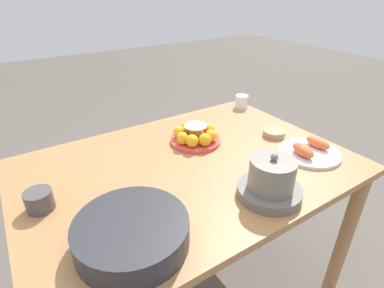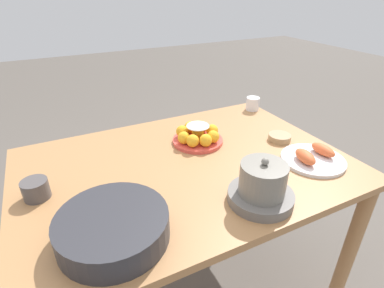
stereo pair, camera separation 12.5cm
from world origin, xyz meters
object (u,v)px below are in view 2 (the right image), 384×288
object	(u,v)px
cup_near	(253,104)
cup_far	(36,189)
dining_table	(186,184)
cake_plate	(198,135)
serving_bowl	(113,226)
sauce_bowl	(280,137)
seafood_platter	(313,157)
warming_pot	(262,186)

from	to	relation	value
cup_near	cup_far	bearing A→B (deg)	15.77
cup_far	dining_table	bearing A→B (deg)	176.57
cake_plate	serving_bowl	bearing A→B (deg)	40.25
dining_table	serving_bowl	size ratio (longest dim) A/B	4.09
cake_plate	sauce_bowl	world-z (taller)	cake_plate
seafood_platter	cup_far	world-z (taller)	cup_far
dining_table	warming_pot	size ratio (longest dim) A/B	5.93
cup_far	cup_near	bearing A→B (deg)	-164.23
cake_plate	cup_far	size ratio (longest dim) A/B	2.62
sauce_bowl	serving_bowl	bearing A→B (deg)	17.19
serving_bowl	cup_near	distance (m)	1.11
serving_bowl	cup_near	world-z (taller)	serving_bowl
serving_bowl	warming_pot	bearing A→B (deg)	173.44
cup_near	cup_far	size ratio (longest dim) A/B	0.85
seafood_platter	cup_near	size ratio (longest dim) A/B	3.45
serving_bowl	warming_pot	size ratio (longest dim) A/B	1.45
serving_bowl	sauce_bowl	size ratio (longest dim) A/B	3.12
dining_table	cup_near	distance (m)	0.69
warming_pot	serving_bowl	bearing A→B (deg)	-6.56
dining_table	cake_plate	size ratio (longest dim) A/B	5.70
cake_plate	warming_pot	bearing A→B (deg)	89.43
serving_bowl	sauce_bowl	bearing A→B (deg)	-162.81
seafood_platter	warming_pot	bearing A→B (deg)	16.98
cup_near	sauce_bowl	bearing A→B (deg)	72.49
cup_near	warming_pot	bearing A→B (deg)	55.26
cake_plate	warming_pot	size ratio (longest dim) A/B	1.04
sauce_bowl	cup_near	world-z (taller)	cup_near
dining_table	sauce_bowl	xyz separation A→B (m)	(-0.47, 0.01, 0.12)
dining_table	sauce_bowl	bearing A→B (deg)	178.79
serving_bowl	cup_far	bearing A→B (deg)	-57.59
sauce_bowl	cup_far	size ratio (longest dim) A/B	1.17
sauce_bowl	seafood_platter	world-z (taller)	seafood_platter
dining_table	cake_plate	xyz separation A→B (m)	(-0.13, -0.14, 0.14)
dining_table	warming_pot	bearing A→B (deg)	111.04
seafood_platter	warming_pot	xyz separation A→B (m)	(0.34, 0.11, 0.04)
sauce_bowl	warming_pot	xyz separation A→B (m)	(0.35, 0.31, 0.04)
seafood_platter	cup_far	size ratio (longest dim) A/B	2.93
serving_bowl	sauce_bowl	xyz separation A→B (m)	(-0.82, -0.25, -0.03)
serving_bowl	cake_plate	bearing A→B (deg)	-139.75
dining_table	sauce_bowl	world-z (taller)	sauce_bowl
cup_near	warming_pot	distance (m)	0.81
cake_plate	cup_near	world-z (taller)	cake_plate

